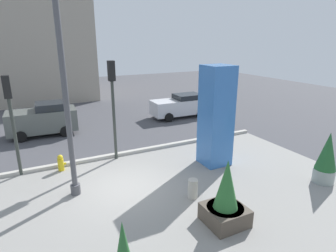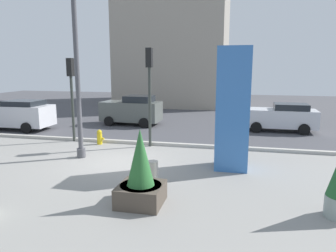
{
  "view_description": "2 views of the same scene",
  "coord_description": "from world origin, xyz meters",
  "views": [
    {
      "loc": [
        -2.97,
        -9.75,
        5.64
      ],
      "look_at": [
        2.22,
        0.55,
        2.07
      ],
      "focal_mm": 30.39,
      "sensor_mm": 36.0,
      "label": 1
    },
    {
      "loc": [
        4.74,
        -11.71,
        3.83
      ],
      "look_at": [
        2.06,
        0.09,
        1.58
      ],
      "focal_mm": 34.03,
      "sensor_mm": 36.0,
      "label": 2
    }
  ],
  "objects": [
    {
      "name": "traffic_light_far_side",
      "position": [
        0.54,
        2.85,
        3.15
      ],
      "size": [
        0.28,
        0.42,
        4.7
      ],
      "color": "#333833",
      "rests_on": "ground_plane"
    },
    {
      "name": "potted_plant_mid_plaza",
      "position": [
        7.39,
        -3.27,
        1.06
      ],
      "size": [
        0.83,
        0.83,
        2.15
      ],
      "color": "gray",
      "rests_on": "ground_plane"
    },
    {
      "name": "car_far_lane",
      "position": [
        7.15,
        8.23,
        0.86
      ],
      "size": [
        4.29,
        2.0,
        1.68
      ],
      "color": "silver",
      "rests_on": "ground_plane"
    },
    {
      "name": "concrete_bollard",
      "position": [
        1.99,
        -1.91,
        0.38
      ],
      "size": [
        0.36,
        0.36,
        0.75
      ],
      "primitive_type": "cylinder",
      "color": "#B2ADA3",
      "rests_on": "ground_plane"
    },
    {
      "name": "potted_plant_near_left",
      "position": [
        2.12,
        -3.63,
        0.85
      ],
      "size": [
        1.24,
        1.24,
        2.18
      ],
      "color": "#4C4238",
      "rests_on": "ground_plane"
    },
    {
      "name": "art_pillar_blue",
      "position": [
        4.5,
        0.28,
        2.28
      ],
      "size": [
        1.21,
        1.21,
        4.55
      ],
      "primitive_type": "cube",
      "color": "#3870BC",
      "rests_on": "ground_plane"
    },
    {
      "name": "traffic_light_corner",
      "position": [
        -3.64,
        3.04,
        2.89
      ],
      "size": [
        0.28,
        0.42,
        4.26
      ],
      "color": "#333833",
      "rests_on": "ground_plane"
    },
    {
      "name": "curb_strip",
      "position": [
        0.0,
        3.12,
        0.08
      ],
      "size": [
        18.0,
        0.24,
        0.16
      ],
      "primitive_type": "cube",
      "color": "#B7B2A8",
      "rests_on": "ground_plane"
    },
    {
      "name": "lamp_post",
      "position": [
        -1.8,
        0.32,
        3.64
      ],
      "size": [
        0.44,
        0.44,
        7.45
      ],
      "color": "#4C4C51",
      "rests_on": "ground_plane"
    },
    {
      "name": "ground_plane",
      "position": [
        0.0,
        4.0,
        0.0
      ],
      "size": [
        60.0,
        60.0,
        0.0
      ],
      "primitive_type": "plane",
      "color": "#47474C"
    },
    {
      "name": "fire_hydrant",
      "position": [
        -2.03,
        2.67,
        0.37
      ],
      "size": [
        0.36,
        0.26,
        0.75
      ],
      "color": "gold",
      "rests_on": "ground_plane"
    },
    {
      "name": "plaza_pavement",
      "position": [
        0.0,
        -2.0,
        0.0
      ],
      "size": [
        18.0,
        10.0,
        0.02
      ],
      "primitive_type": "cube",
      "color": "gray",
      "rests_on": "ground_plane"
    },
    {
      "name": "car_passing_lane",
      "position": [
        -2.27,
        8.33,
        0.98
      ],
      "size": [
        3.99,
        2.15,
        1.96
      ],
      "color": "#565B56",
      "rests_on": "ground_plane"
    }
  ]
}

